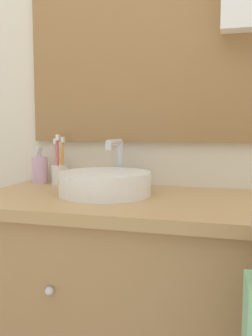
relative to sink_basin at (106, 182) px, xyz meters
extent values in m
cube|color=beige|center=(0.22, 0.28, 0.42)|extent=(3.20, 0.06, 2.50)
cube|color=olive|center=(0.05, 0.24, 0.57)|extent=(0.87, 0.02, 0.88)
cube|color=#B2C1CC|center=(0.05, 0.23, 0.57)|extent=(0.81, 0.01, 0.82)
cube|color=#A37A4C|center=(0.22, -0.02, -0.45)|extent=(1.26, 0.51, 0.75)
cube|color=tan|center=(0.22, -0.02, -0.06)|extent=(1.30, 0.55, 0.03)
sphere|color=silver|center=(-0.07, -0.29, -0.26)|extent=(0.02, 0.02, 0.02)
cylinder|color=white|center=(0.00, -0.01, 0.00)|extent=(0.31, 0.31, 0.08)
cylinder|color=silver|center=(0.00, -0.01, 0.03)|extent=(0.25, 0.25, 0.01)
cylinder|color=silver|center=(0.00, 0.17, 0.04)|extent=(0.02, 0.02, 0.17)
cylinder|color=silver|center=(0.00, 0.10, 0.13)|extent=(0.02, 0.14, 0.02)
cylinder|color=silver|center=(0.00, 0.03, 0.12)|extent=(0.02, 0.02, 0.02)
sphere|color=white|center=(0.08, 0.17, -0.01)|extent=(0.05, 0.05, 0.05)
cylinder|color=silver|center=(-0.26, 0.18, 0.00)|extent=(0.07, 0.07, 0.08)
cylinder|color=orange|center=(-0.24, 0.18, 0.06)|extent=(0.01, 0.01, 0.18)
cube|color=white|center=(-0.24, 0.18, 0.14)|extent=(0.01, 0.02, 0.02)
cylinder|color=#E5CC4C|center=(-0.26, 0.20, 0.05)|extent=(0.01, 0.01, 0.15)
cube|color=white|center=(-0.26, 0.20, 0.11)|extent=(0.01, 0.02, 0.02)
cylinder|color=pink|center=(-0.27, 0.18, 0.05)|extent=(0.01, 0.01, 0.17)
cube|color=white|center=(-0.27, 0.18, 0.13)|extent=(0.01, 0.02, 0.02)
cylinder|color=#D6423D|center=(-0.26, 0.17, 0.06)|extent=(0.01, 0.01, 0.18)
cube|color=white|center=(-0.26, 0.17, 0.14)|extent=(0.01, 0.02, 0.02)
cylinder|color=#CCA3BC|center=(-0.34, 0.18, 0.01)|extent=(0.06, 0.06, 0.11)
cylinder|color=silver|center=(-0.34, 0.18, 0.08)|extent=(0.02, 0.02, 0.02)
cube|color=silver|center=(-0.34, 0.17, 0.10)|extent=(0.02, 0.04, 0.02)
camera|label=1|loc=(0.40, -1.18, 0.18)|focal=40.00mm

